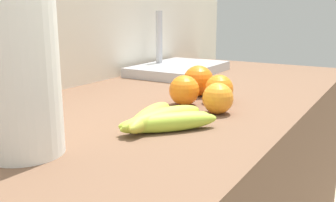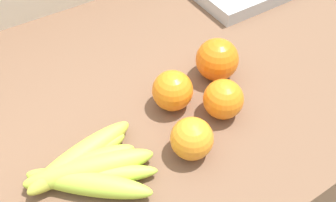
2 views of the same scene
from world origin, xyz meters
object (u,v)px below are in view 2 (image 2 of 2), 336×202
object	(u,v)px
orange_back_right	(173,91)
orange_right	(217,60)
orange_back_left	(223,99)
orange_far_right	(192,139)
banana_bunch	(86,168)

from	to	relation	value
orange_back_right	orange_right	size ratio (longest dim) A/B	0.89
orange_right	orange_back_left	distance (m)	0.10
orange_back_right	orange_far_right	distance (m)	0.11
orange_back_right	orange_back_left	bearing A→B (deg)	-44.74
orange_right	orange_back_left	world-z (taller)	orange_right
banana_bunch	orange_far_right	xyz separation A→B (m)	(0.16, -0.05, 0.02)
banana_bunch	orange_far_right	bearing A→B (deg)	-17.28
banana_bunch	orange_back_right	world-z (taller)	orange_back_right
orange_far_right	orange_back_right	bearing A→B (deg)	73.81
orange_right	orange_back_left	bearing A→B (deg)	-121.03
orange_far_right	banana_bunch	bearing A→B (deg)	162.72
orange_back_left	orange_back_right	bearing A→B (deg)	135.26
orange_back_right	orange_back_left	size ratio (longest dim) A/B	1.03
banana_bunch	orange_back_left	size ratio (longest dim) A/B	2.84
orange_back_left	orange_right	bearing A→B (deg)	58.97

